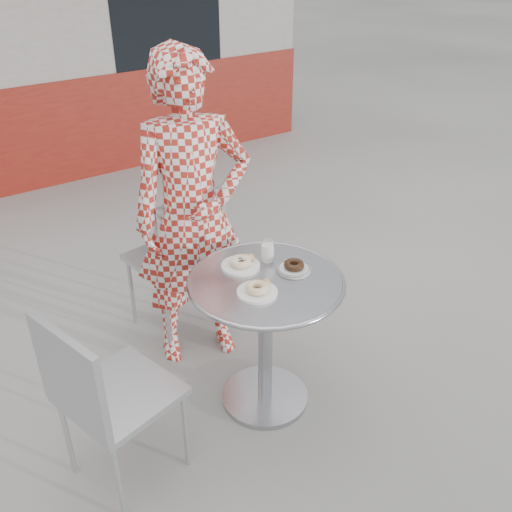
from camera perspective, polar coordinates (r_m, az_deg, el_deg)
ground at (r=3.29m, az=0.33°, el=-13.80°), size 60.00×60.00×0.00m
bistro_table at (r=2.89m, az=0.98°, el=-5.59°), size 0.78×0.78×0.79m
chair_far at (r=3.64m, az=-7.93°, el=-2.99°), size 0.53×0.53×0.99m
chair_left at (r=2.80m, az=-13.17°, el=-16.25°), size 0.55×0.55×0.95m
seated_person at (r=3.14m, az=-6.34°, el=3.98°), size 0.75×0.60×1.81m
plate_far at (r=2.87m, az=-1.50°, el=-0.72°), size 0.20×0.20×0.05m
plate_near at (r=2.67m, az=0.17°, el=-3.37°), size 0.19×0.19×0.05m
plate_checker at (r=2.86m, az=3.81°, el=-1.13°), size 0.18×0.18×0.05m
milk_cup at (r=2.91m, az=1.16°, el=0.42°), size 0.07×0.07×0.11m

